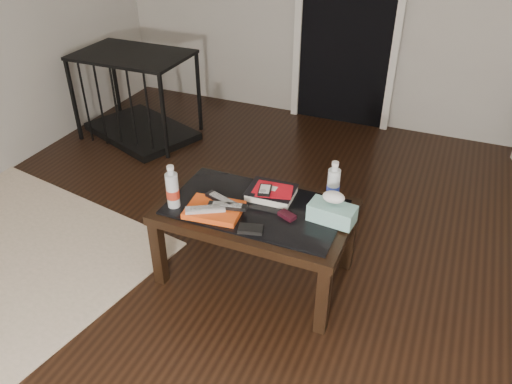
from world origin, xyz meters
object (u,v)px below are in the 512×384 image
(coffee_table, at_px, (256,216))
(textbook, at_px, (271,193))
(water_bottle_left, at_px, (172,186))
(tissue_box, at_px, (332,213))
(pet_crate, at_px, (139,110))
(water_bottle_right, at_px, (334,182))

(coffee_table, distance_m, textbook, 0.15)
(water_bottle_left, bearing_deg, tissue_box, 13.53)
(textbook, relative_size, water_bottle_left, 1.05)
(pet_crate, bearing_deg, tissue_box, -10.36)
(water_bottle_right, height_order, tissue_box, water_bottle_right)
(coffee_table, relative_size, water_bottle_right, 4.20)
(water_bottle_left, bearing_deg, pet_crate, 130.42)
(coffee_table, distance_m, pet_crate, 2.05)
(water_bottle_right, relative_size, tissue_box, 1.03)
(water_bottle_left, distance_m, tissue_box, 0.82)
(textbook, bearing_deg, coffee_table, -111.19)
(coffee_table, relative_size, water_bottle_left, 4.20)
(pet_crate, distance_m, water_bottle_left, 1.90)
(textbook, bearing_deg, water_bottle_left, -149.83)
(coffee_table, distance_m, tissue_box, 0.41)
(textbook, xyz_separation_m, tissue_box, (0.36, -0.09, 0.02))
(coffee_table, bearing_deg, tissue_box, 4.41)
(coffee_table, relative_size, pet_crate, 0.95)
(coffee_table, height_order, tissue_box, tissue_box)
(pet_crate, distance_m, tissue_box, 2.37)
(tissue_box, bearing_deg, coffee_table, -169.94)
(pet_crate, xyz_separation_m, textbook, (1.65, -1.14, 0.25))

